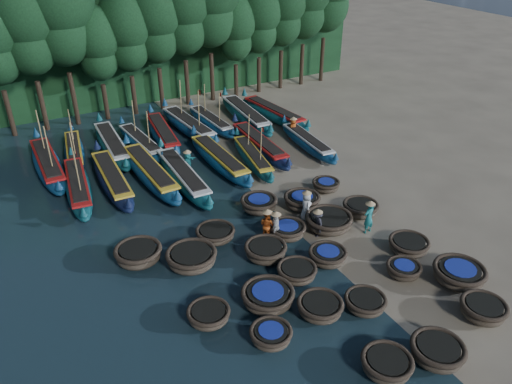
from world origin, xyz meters
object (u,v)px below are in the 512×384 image
coracle_15 (192,258)px  coracle_17 (287,230)px  coracle_5 (271,335)px  long_boat_16 (246,115)px  long_boat_15 (211,121)px  coracle_3 (437,351)px  coracle_6 (320,307)px  long_boat_10 (74,152)px  long_boat_3 (150,172)px  fisherman_1 (369,216)px  long_boat_12 (141,142)px  long_boat_7 (259,145)px  long_boat_17 (274,113)px  long_boat_2 (112,179)px  fisherman_2 (267,224)px  long_boat_9 (48,164)px  fisherman_5 (188,162)px  long_boat_13 (163,134)px  long_boat_6 (253,157)px  coracle_14 (409,245)px  coracle_23 (302,201)px  coracle_24 (326,185)px  long_boat_5 (219,159)px  long_boat_8 (308,142)px  coracle_9 (459,274)px  coracle_8 (404,269)px  fisherman_3 (317,223)px  coracle_20 (138,254)px  coracle_10 (209,315)px  coracle_7 (365,302)px  long_boat_1 (78,186)px  long_boat_11 (112,145)px  coracle_16 (266,251)px  coracle_12 (297,272)px  coracle_18 (329,221)px  long_boat_14 (189,126)px  coracle_22 (259,204)px  fisherman_4 (276,226)px  coracle_11 (268,296)px  fisherman_6 (293,128)px  coracle_13 (328,256)px  coracle_4 (483,309)px

coracle_15 → coracle_17: coracle_15 is taller
coracle_5 → long_boat_16: size_ratio=0.21×
long_boat_15 → coracle_3: bearing=-97.4°
coracle_6 → long_boat_10: size_ratio=0.32×
long_boat_3 → fisherman_1: fisherman_1 is taller
long_boat_15 → long_boat_12: bearing=-170.5°
long_boat_7 → long_boat_12: 8.23m
long_boat_12 → long_boat_17: 10.84m
long_boat_2 → fisherman_2: bearing=-57.3°
long_boat_2 → long_boat_9: size_ratio=0.96×
coracle_6 → long_boat_17: (9.39, 19.56, 0.17)m
coracle_6 → fisherman_5: fisherman_5 is taller
coracle_5 → long_boat_13: bearing=81.9°
long_boat_6 → long_boat_15: size_ratio=0.99×
coracle_14 → coracle_23: size_ratio=0.91×
coracle_24 → long_boat_5: 7.23m
long_boat_8 → fisherman_1: bearing=-102.6°
coracle_3 → long_boat_17: size_ratio=0.24×
coracle_5 → long_boat_17: bearing=59.0°
coracle_9 → long_boat_8: long_boat_8 is taller
coracle_8 → fisherman_3: fisherman_3 is taller
coracle_15 → coracle_20: bearing=144.8°
coracle_24 → long_boat_16: long_boat_16 is taller
coracle_17 → long_boat_10: (-7.62, 14.67, 0.08)m
coracle_5 → fisherman_2: 6.98m
coracle_10 → long_boat_13: (4.55, 18.10, 0.19)m
coracle_7 → long_boat_13: (-1.49, 20.62, 0.19)m
long_boat_1 → long_boat_11: 5.78m
coracle_16 → coracle_24: coracle_16 is taller
coracle_14 → coracle_17: 6.02m
coracle_12 → coracle_18: coracle_18 is taller
coracle_8 → long_boat_2: long_boat_2 is taller
long_boat_5 → fisherman_2: bearing=-99.6°
long_boat_14 → long_boat_15: long_boat_14 is taller
coracle_22 → fisherman_1: fisherman_1 is taller
coracle_16 → fisherman_4: 1.69m
coracle_11 → coracle_16: size_ratio=1.20×
long_boat_16 → fisherman_6: bearing=-66.8°
long_boat_2 → long_boat_12: size_ratio=1.13×
coracle_5 → long_boat_15: (6.98, 20.94, 0.13)m
coracle_13 → coracle_22: size_ratio=0.97×
coracle_18 → fisherman_3: size_ratio=1.78×
long_boat_14 → fisherman_4: long_boat_14 is taller
coracle_3 → coracle_8: 4.92m
long_boat_17 → fisherman_4: fisherman_4 is taller
coracle_4 → coracle_23: 10.94m
coracle_3 → fisherman_4: bearing=97.5°
coracle_11 → long_boat_9: size_ratio=0.28×
long_boat_3 → long_boat_8: (11.10, -0.77, -0.11)m
coracle_9 → long_boat_5: 16.20m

